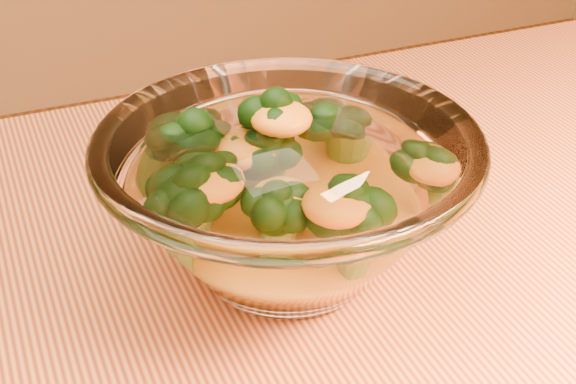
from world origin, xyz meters
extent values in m
cube|color=#E28444|center=(0.00, 0.00, 0.73)|extent=(1.20, 0.80, 0.04)
cylinder|color=brown|center=(0.54, 0.34, 0.35)|extent=(0.06, 0.06, 0.71)
ellipsoid|color=white|center=(0.00, 0.09, 0.76)|extent=(0.11, 0.11, 0.02)
torus|color=white|center=(0.00, 0.09, 0.85)|extent=(0.25, 0.25, 0.01)
ellipsoid|color=orange|center=(0.00, 0.09, 0.78)|extent=(0.12, 0.12, 0.03)
camera|label=1|loc=(-0.17, -0.31, 1.09)|focal=50.00mm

